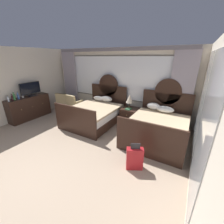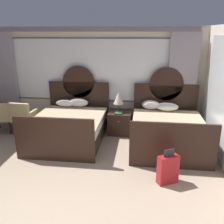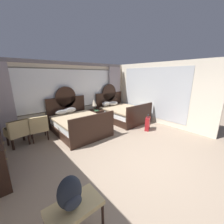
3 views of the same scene
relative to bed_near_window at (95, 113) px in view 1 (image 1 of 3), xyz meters
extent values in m
plane|color=gray|center=(0.30, -3.06, -0.36)|extent=(24.00, 24.00, 0.00)
cube|color=beige|center=(0.30, 1.15, 0.99)|extent=(6.07, 0.07, 2.70)
cube|color=#605B52|center=(0.30, 1.11, 1.20)|extent=(4.55, 0.02, 1.71)
cube|color=white|center=(0.30, 1.10, 1.20)|extent=(4.47, 0.02, 1.63)
cube|color=#998E99|center=(-2.16, 1.02, 0.94)|extent=(0.74, 0.08, 2.60)
cube|color=#998E99|center=(2.75, 1.02, 0.94)|extent=(0.74, 0.08, 2.60)
cube|color=slate|center=(0.30, 1.02, 2.26)|extent=(5.59, 0.10, 0.12)
cube|color=beige|center=(-2.78, -1.27, 0.99)|extent=(0.07, 4.77, 2.70)
cube|color=beige|center=(3.37, -1.27, 0.99)|extent=(0.07, 4.77, 2.70)
cube|color=#B2B7BC|center=(3.32, -0.97, 0.99)|extent=(0.01, 3.34, 2.27)
cube|color=black|center=(0.00, -0.05, -0.21)|extent=(1.58, 2.01, 0.30)
cube|color=white|center=(0.00, -0.05, 0.07)|extent=(1.52, 1.91, 0.27)
cube|color=tan|center=(0.00, -0.13, 0.23)|extent=(1.62, 1.81, 0.06)
cube|color=black|center=(0.00, 0.98, 0.27)|extent=(1.66, 0.06, 1.26)
cylinder|color=black|center=(0.00, 0.98, 0.90)|extent=(0.87, 0.06, 0.87)
cube|color=black|center=(0.00, -1.08, 0.11)|extent=(1.66, 0.06, 0.94)
ellipsoid|color=white|center=(-0.32, 0.74, 0.36)|extent=(0.53, 0.25, 0.19)
ellipsoid|color=white|center=(0.03, 0.76, 0.38)|extent=(0.54, 0.25, 0.23)
cube|color=black|center=(2.35, -0.05, -0.21)|extent=(1.58, 2.01, 0.30)
cube|color=white|center=(2.35, -0.05, 0.07)|extent=(1.52, 1.91, 0.27)
cube|color=tan|center=(2.35, -0.13, 0.23)|extent=(1.62, 1.81, 0.06)
cube|color=black|center=(2.35, 0.98, 0.27)|extent=(1.66, 0.06, 1.26)
cylinder|color=black|center=(2.35, 0.98, 0.90)|extent=(0.87, 0.06, 0.87)
cube|color=black|center=(2.35, -1.08, 0.11)|extent=(1.66, 0.06, 0.94)
ellipsoid|color=white|center=(1.97, 0.78, 0.38)|extent=(0.46, 0.30, 0.23)
ellipsoid|color=white|center=(2.38, 0.69, 0.36)|extent=(0.58, 0.33, 0.20)
cube|color=black|center=(1.18, 0.59, -0.07)|extent=(0.59, 0.59, 0.58)
sphere|color=tan|center=(1.18, 0.28, 0.05)|extent=(0.02, 0.02, 0.02)
cylinder|color=brown|center=(1.14, 0.60, 0.22)|extent=(0.14, 0.14, 0.02)
cylinder|color=brown|center=(1.14, 0.60, 0.33)|extent=(0.03, 0.03, 0.20)
cone|color=beige|center=(1.14, 0.60, 0.58)|extent=(0.27, 0.27, 0.30)
cube|color=#285133|center=(1.16, 0.47, 0.23)|extent=(0.18, 0.26, 0.03)
cube|color=black|center=(-2.52, -1.00, 0.09)|extent=(0.45, 1.59, 0.90)
sphere|color=tan|center=(-2.28, -0.57, 0.18)|extent=(0.03, 0.03, 0.03)
sphere|color=tan|center=(-2.28, -1.00, 0.18)|extent=(0.03, 0.03, 0.03)
sphere|color=tan|center=(-2.28, -1.44, 0.18)|extent=(0.03, 0.03, 0.03)
cube|color=black|center=(-2.49, -0.83, 0.55)|extent=(0.20, 0.28, 0.04)
cylinder|color=black|center=(-2.49, -0.83, 0.60)|extent=(0.04, 0.04, 0.05)
cube|color=black|center=(-2.49, -0.83, 0.85)|extent=(0.04, 0.80, 0.45)
cube|color=black|center=(-2.47, -0.83, 0.85)|extent=(0.01, 0.76, 0.41)
cylinder|color=silver|center=(-2.45, -1.70, 0.61)|extent=(0.05, 0.05, 0.15)
cylinder|color=silver|center=(-2.45, -1.70, 0.71)|extent=(0.02, 0.02, 0.06)
cylinder|color=black|center=(-2.45, -1.70, 0.74)|extent=(0.02, 0.02, 0.01)
cylinder|color=black|center=(-2.46, -1.57, 0.63)|extent=(0.07, 0.07, 0.18)
cylinder|color=black|center=(-2.46, -1.57, 0.75)|extent=(0.03, 0.03, 0.07)
cylinder|color=black|center=(-2.46, -1.57, 0.78)|extent=(0.03, 0.03, 0.01)
cylinder|color=#337A3D|center=(-2.49, -1.48, 0.64)|extent=(0.08, 0.08, 0.21)
cylinder|color=#337A3D|center=(-2.49, -1.48, 0.78)|extent=(0.03, 0.03, 0.08)
cylinder|color=black|center=(-2.49, -1.48, 0.82)|extent=(0.03, 0.03, 0.01)
cylinder|color=#385B99|center=(-2.47, -1.35, 0.63)|extent=(0.07, 0.07, 0.20)
cylinder|color=#385B99|center=(-2.47, -1.35, 0.77)|extent=(0.03, 0.03, 0.08)
cylinder|color=black|center=(-2.47, -1.35, 0.80)|extent=(0.03, 0.03, 0.01)
cylinder|color=white|center=(-2.54, -1.15, 0.58)|extent=(0.08, 0.08, 0.08)
torus|color=white|center=(-2.49, -1.15, 0.58)|extent=(0.05, 0.01, 0.05)
cube|color=tan|center=(-1.31, 0.31, 0.03)|extent=(0.58, 0.58, 0.10)
cube|color=tan|center=(-1.33, 0.08, 0.29)|extent=(0.55, 0.12, 0.42)
cube|color=tan|center=(-1.07, 0.29, 0.16)|extent=(0.09, 0.49, 0.16)
cube|color=tan|center=(-1.55, 0.33, 0.16)|extent=(0.09, 0.49, 0.16)
cylinder|color=black|center=(-1.07, 0.52, -0.19)|extent=(0.04, 0.04, 0.34)
cylinder|color=black|center=(-1.52, 0.55, -0.19)|extent=(0.04, 0.04, 0.34)
cylinder|color=black|center=(-1.11, 0.07, -0.19)|extent=(0.04, 0.04, 0.34)
cylinder|color=black|center=(-1.55, 0.10, -0.19)|extent=(0.04, 0.04, 0.34)
cube|color=tan|center=(-1.92, 0.31, 0.03)|extent=(0.63, 0.63, 0.10)
cube|color=tan|center=(-1.88, 0.08, 0.29)|extent=(0.55, 0.17, 0.42)
cube|color=tan|center=(-1.68, 0.35, 0.16)|extent=(0.14, 0.49, 0.16)
cube|color=tan|center=(-2.16, 0.27, 0.16)|extent=(0.14, 0.49, 0.16)
cylinder|color=black|center=(-1.74, 0.57, -0.19)|extent=(0.04, 0.04, 0.34)
cylinder|color=black|center=(-2.18, 0.49, -0.19)|extent=(0.04, 0.04, 0.34)
cylinder|color=black|center=(-1.66, 0.13, -0.19)|extent=(0.04, 0.04, 0.34)
cylinder|color=black|center=(-2.10, 0.05, -0.19)|extent=(0.04, 0.04, 0.34)
cube|color=tan|center=(-1.92, 0.31, 0.03)|extent=(0.67, 0.67, 0.10)
cube|color=tan|center=(-1.86, 0.09, 0.29)|extent=(0.55, 0.21, 0.42)
cube|color=tan|center=(-1.68, 0.37, 0.16)|extent=(0.18, 0.49, 0.16)
cube|color=tan|center=(-2.16, 0.25, 0.16)|extent=(0.18, 0.49, 0.16)
cylinder|color=black|center=(-1.76, 0.58, -0.19)|extent=(0.04, 0.04, 0.34)
cylinder|color=black|center=(-2.19, 0.47, -0.19)|extent=(0.04, 0.04, 0.34)
cylinder|color=black|center=(-1.65, 0.15, -0.19)|extent=(0.04, 0.04, 0.34)
cylinder|color=black|center=(-2.08, 0.04, -0.19)|extent=(0.04, 0.04, 0.34)
cube|color=maroon|center=(2.23, -1.59, -0.10)|extent=(0.39, 0.31, 0.52)
cube|color=#232326|center=(2.23, -1.59, 0.22)|extent=(0.19, 0.11, 0.13)
cylinder|color=black|center=(2.10, -1.66, -0.34)|extent=(0.05, 0.04, 0.05)
cylinder|color=black|center=(2.36, -1.52, -0.34)|extent=(0.05, 0.04, 0.05)
camera|label=1|loc=(3.08, -4.09, 2.00)|focal=23.03mm
camera|label=2|loc=(1.73, -5.44, 2.18)|focal=39.30mm
camera|label=3|loc=(-2.25, -4.63, 1.80)|focal=22.10mm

